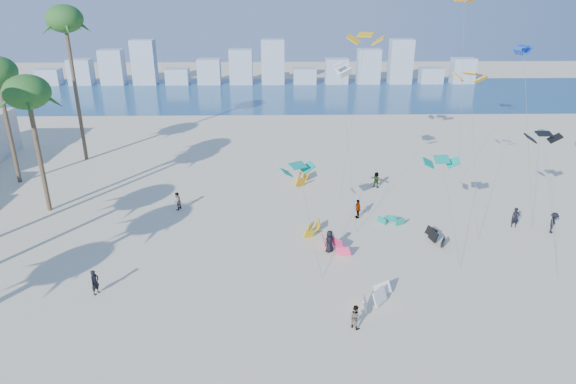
{
  "coord_description": "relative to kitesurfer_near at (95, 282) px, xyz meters",
  "views": [
    {
      "loc": [
        2.3,
        -19.4,
        19.31
      ],
      "look_at": [
        3.0,
        16.0,
        4.5
      ],
      "focal_mm": 32.09,
      "sensor_mm": 36.0,
      "label": 1
    }
  ],
  "objects": [
    {
      "name": "kitesurfers_far",
      "position": [
        21.62,
        11.06,
        -0.03
      ],
      "size": [
        32.46,
        14.06,
        1.79
      ],
      "color": "black",
      "rests_on": "ground"
    },
    {
      "name": "ocean",
      "position": [
        9.77,
        62.4,
        -0.87
      ],
      "size": [
        220.0,
        220.0,
        0.0
      ],
      "primitive_type": "plane",
      "color": "navy",
      "rests_on": "ground"
    },
    {
      "name": "grounded_kites",
      "position": [
        17.54,
        8.38,
        -0.41
      ],
      "size": [
        11.79,
        24.79,
        1.06
      ],
      "color": "#D7A30B",
      "rests_on": "ground"
    },
    {
      "name": "kitesurfer_mid",
      "position": [
        16.53,
        -3.85,
        -0.11
      ],
      "size": [
        0.94,
        0.93,
        1.53
      ],
      "primitive_type": "imported",
      "rotation": [
        0.0,
        0.0,
        2.38
      ],
      "color": "gray",
      "rests_on": "ground"
    },
    {
      "name": "flying_kites",
      "position": [
        25.23,
        13.05,
        10.92
      ],
      "size": [
        29.04,
        27.75,
        18.53
      ],
      "color": "#0C9178",
      "rests_on": "ground"
    },
    {
      "name": "kitesurfer_near",
      "position": [
        0.0,
        0.0,
        0.0
      ],
      "size": [
        0.66,
        0.76,
        1.75
      ],
      "primitive_type": "imported",
      "rotation": [
        0.0,
        0.0,
        1.12
      ],
      "color": "black",
      "rests_on": "ground"
    },
    {
      "name": "distant_skyline",
      "position": [
        8.58,
        72.4,
        2.21
      ],
      "size": [
        85.0,
        3.0,
        8.4
      ],
      "color": "#9EADBF",
      "rests_on": "ground"
    }
  ]
}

